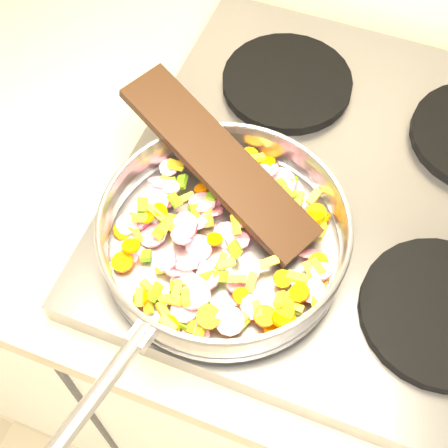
% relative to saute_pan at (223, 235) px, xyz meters
% --- Properties ---
extents(cooktop, '(0.60, 0.60, 0.04)m').
position_rel_saute_pan_xyz_m(cooktop, '(0.12, 0.16, -0.07)').
color(cooktop, '#939399').
rests_on(cooktop, counter_top).
extents(grate_fl, '(0.19, 0.19, 0.02)m').
position_rel_saute_pan_xyz_m(grate_fl, '(-0.02, 0.02, -0.04)').
color(grate_fl, black).
rests_on(grate_fl, cooktop).
extents(grate_fr, '(0.19, 0.19, 0.02)m').
position_rel_saute_pan_xyz_m(grate_fr, '(0.26, 0.02, -0.04)').
color(grate_fr, black).
rests_on(grate_fr, cooktop).
extents(grate_bl, '(0.19, 0.19, 0.02)m').
position_rel_saute_pan_xyz_m(grate_bl, '(-0.02, 0.30, -0.04)').
color(grate_bl, black).
rests_on(grate_bl, cooktop).
extents(saute_pan, '(0.34, 0.50, 0.06)m').
position_rel_saute_pan_xyz_m(saute_pan, '(0.00, 0.00, 0.00)').
color(saute_pan, '#9E9EA5').
rests_on(saute_pan, grate_fl).
extents(vegetable_heap, '(0.28, 0.28, 0.05)m').
position_rel_saute_pan_xyz_m(vegetable_heap, '(0.00, 0.00, -0.01)').
color(vegetable_heap, '#558E15').
rests_on(vegetable_heap, saute_pan).
extents(wooden_spatula, '(0.29, 0.18, 0.08)m').
position_rel_saute_pan_xyz_m(wooden_spatula, '(-0.04, 0.08, 0.02)').
color(wooden_spatula, black).
rests_on(wooden_spatula, saute_pan).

